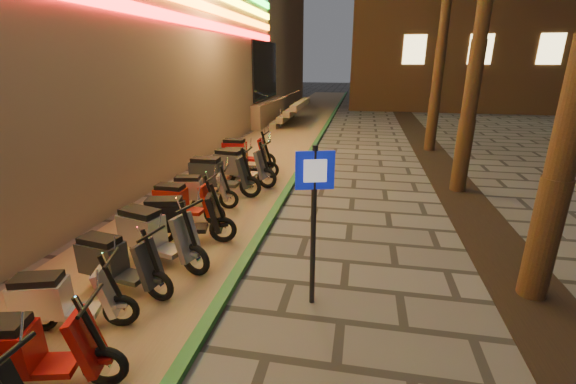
% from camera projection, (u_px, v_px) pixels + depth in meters
% --- Properties ---
extents(ground, '(120.00, 120.00, 0.00)m').
position_uv_depth(ground, '(266.00, 357.00, 4.57)').
color(ground, '#474442').
rests_on(ground, ground).
extents(parking_strip, '(3.40, 60.00, 0.01)m').
position_uv_depth(parking_strip, '(263.00, 155.00, 14.32)').
color(parking_strip, '#8C7251').
rests_on(parking_strip, ground).
extents(green_curb, '(0.18, 60.00, 0.10)m').
position_uv_depth(green_curb, '(308.00, 156.00, 14.00)').
color(green_curb, '#25632C').
rests_on(green_curb, ground).
extents(planting_strip, '(1.20, 40.00, 0.02)m').
position_uv_depth(planting_strip, '(477.00, 218.00, 8.57)').
color(planting_strip, black).
rests_on(planting_strip, ground).
extents(pedestrian_sign, '(0.50, 0.17, 2.32)m').
position_uv_depth(pedestrian_sign, '(314.00, 206.00, 5.12)').
color(pedestrian_sign, black).
rests_on(pedestrian_sign, ground).
extents(scooter_3, '(1.60, 0.77, 1.13)m').
position_uv_depth(scooter_3, '(27.00, 351.00, 3.98)').
color(scooter_3, black).
rests_on(scooter_3, ground).
extents(scooter_4, '(1.49, 0.78, 1.06)m').
position_uv_depth(scooter_4, '(61.00, 299.00, 4.89)').
color(scooter_4, black).
rests_on(scooter_4, ground).
extents(scooter_5, '(1.60, 0.67, 1.12)m').
position_uv_depth(scooter_5, '(115.00, 262.00, 5.74)').
color(scooter_5, black).
rests_on(scooter_5, ground).
extents(scooter_6, '(1.78, 0.89, 1.26)m').
position_uv_depth(scooter_6, '(154.00, 235.00, 6.50)').
color(scooter_6, black).
rests_on(scooter_6, ground).
extents(scooter_7, '(1.70, 0.81, 1.20)m').
position_uv_depth(scooter_7, '(179.00, 218.00, 7.26)').
color(scooter_7, black).
rests_on(scooter_7, ground).
extents(scooter_8, '(1.56, 0.55, 1.10)m').
position_uv_depth(scooter_8, '(181.00, 202.00, 8.22)').
color(scooter_8, black).
rests_on(scooter_8, ground).
extents(scooter_9, '(1.49, 0.66, 1.05)m').
position_uv_depth(scooter_9, '(198.00, 191.00, 9.00)').
color(scooter_9, black).
rests_on(scooter_9, ground).
extents(scooter_10, '(1.84, 0.65, 1.30)m').
position_uv_depth(scooter_10, '(217.00, 175.00, 9.85)').
color(scooter_10, black).
rests_on(scooter_10, ground).
extents(scooter_11, '(1.84, 0.77, 1.29)m').
position_uv_depth(scooter_11, '(238.00, 166.00, 10.71)').
color(scooter_11, black).
rests_on(scooter_11, ground).
extents(scooter_12, '(1.66, 0.63, 1.17)m').
position_uv_depth(scooter_12, '(244.00, 161.00, 11.40)').
color(scooter_12, black).
rests_on(scooter_12, ground).
extents(scooter_13, '(1.74, 0.61, 1.23)m').
position_uv_depth(scooter_13, '(243.00, 152.00, 12.42)').
color(scooter_13, black).
rests_on(scooter_13, ground).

